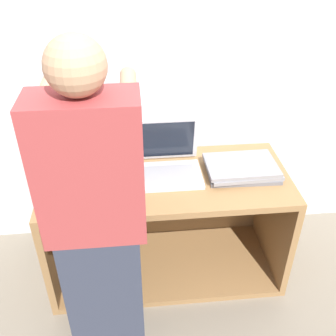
% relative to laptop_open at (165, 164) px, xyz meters
% --- Properties ---
extents(ground_plane, '(12.00, 12.00, 0.00)m').
position_rel_laptop_open_xyz_m(ground_plane, '(0.00, -0.35, -0.73)').
color(ground_plane, '#756B5B').
extents(wall_back, '(8.00, 0.05, 2.40)m').
position_rel_laptop_open_xyz_m(wall_back, '(0.00, 0.35, 0.47)').
color(wall_back, silver).
rests_on(wall_back, ground_plane).
extents(cart, '(1.31, 0.60, 0.67)m').
position_rel_laptop_open_xyz_m(cart, '(0.00, 0.02, -0.39)').
color(cart, olive).
rests_on(cart, ground_plane).
extents(laptop_open, '(0.37, 0.30, 0.27)m').
position_rel_laptop_open_xyz_m(laptop_open, '(0.00, 0.00, 0.00)').
color(laptop_open, '#B7B7BC').
rests_on(laptop_open, cart).
extents(laptop_stack_left, '(0.39, 0.27, 0.10)m').
position_rel_laptop_open_xyz_m(laptop_stack_left, '(-0.40, -0.05, -0.01)').
color(laptop_stack_left, '#B7B7BC').
rests_on(laptop_stack_left, cart).
extents(laptop_stack_right, '(0.39, 0.27, 0.06)m').
position_rel_laptop_open_xyz_m(laptop_stack_right, '(0.41, -0.05, -0.03)').
color(laptop_stack_right, slate).
rests_on(laptop_stack_right, cart).
extents(person, '(0.40, 0.52, 1.55)m').
position_rel_laptop_open_xyz_m(person, '(-0.33, -0.50, 0.05)').
color(person, '#2D3342').
rests_on(person, ground_plane).
extents(inventory_tag, '(0.06, 0.02, 0.01)m').
position_rel_laptop_open_xyz_m(inventory_tag, '(-0.40, -0.11, 0.05)').
color(inventory_tag, red).
rests_on(inventory_tag, laptop_stack_left).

